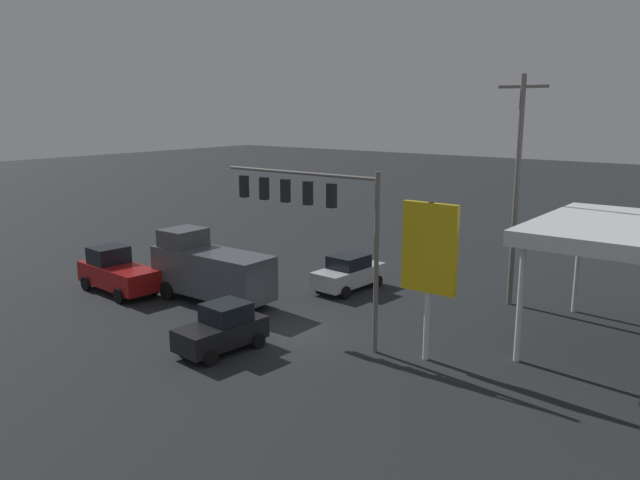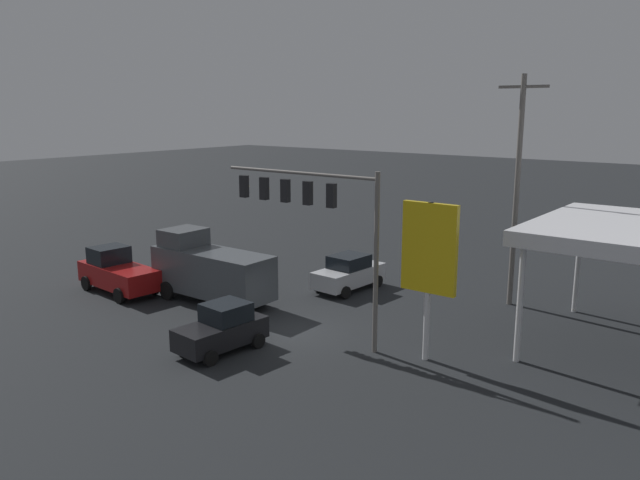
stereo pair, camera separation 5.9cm
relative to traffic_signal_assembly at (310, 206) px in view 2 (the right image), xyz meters
The scene contains 8 objects.
ground_plane 5.74m from the traffic_signal_assembly, 20.75° to the left, with size 200.00×200.00×0.00m, color black.
traffic_signal_assembly is the anchor object (origin of this frame).
utility_pole 10.89m from the traffic_signal_assembly, 119.28° to the right, with size 2.40×0.26×11.32m.
price_sign 5.57m from the traffic_signal_assembly, behind, with size 2.27×0.27×6.26m.
sedan_far 8.54m from the traffic_signal_assembly, 68.50° to the right, with size 2.27×4.50×1.93m.
hatchback_crossing 6.23m from the traffic_signal_assembly, 66.15° to the left, with size 2.20×3.92×1.97m.
delivery_truck 8.04m from the traffic_signal_assembly, ahead, with size 6.83×2.62×3.58m.
pickup_parked 13.07m from the traffic_signal_assembly, ahead, with size 5.34×2.58×2.40m.
Camera 2 is at (-17.06, 19.98, 9.77)m, focal length 35.00 mm.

